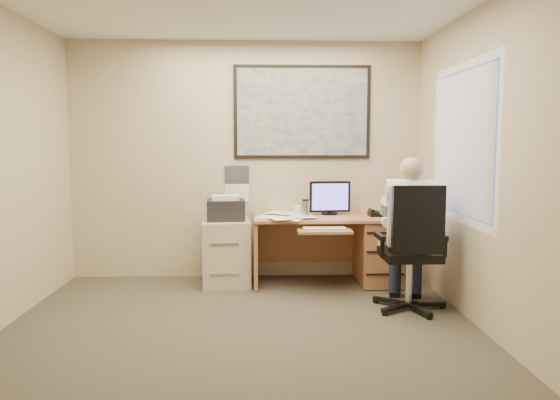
{
  "coord_description": "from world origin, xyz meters",
  "views": [
    {
      "loc": [
        0.16,
        -4.04,
        1.55
      ],
      "look_at": [
        0.36,
        1.3,
        0.99
      ],
      "focal_mm": 35.0,
      "sensor_mm": 36.0,
      "label": 1
    }
  ],
  "objects_px": {
    "filing_cabinet": "(226,246)",
    "person": "(409,234)",
    "desk": "(356,243)",
    "office_chair": "(411,274)"
  },
  "relations": [
    {
      "from": "filing_cabinet",
      "to": "person",
      "type": "height_order",
      "value": "person"
    },
    {
      "from": "desk",
      "to": "office_chair",
      "type": "relative_size",
      "value": 1.35
    },
    {
      "from": "filing_cabinet",
      "to": "person",
      "type": "xyz_separation_m",
      "value": [
        1.76,
        -0.95,
        0.29
      ]
    },
    {
      "from": "desk",
      "to": "person",
      "type": "xyz_separation_m",
      "value": [
        0.32,
        -0.96,
        0.27
      ]
    },
    {
      "from": "desk",
      "to": "filing_cabinet",
      "type": "relative_size",
      "value": 1.62
    },
    {
      "from": "filing_cabinet",
      "to": "desk",
      "type": "bearing_deg",
      "value": -4.21
    },
    {
      "from": "person",
      "to": "desk",
      "type": "bearing_deg",
      "value": 119.15
    },
    {
      "from": "desk",
      "to": "filing_cabinet",
      "type": "xyz_separation_m",
      "value": [
        -1.44,
        -0.01,
        -0.02
      ]
    },
    {
      "from": "desk",
      "to": "office_chair",
      "type": "bearing_deg",
      "value": -72.76
    },
    {
      "from": "filing_cabinet",
      "to": "person",
      "type": "distance_m",
      "value": 2.02
    }
  ]
}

